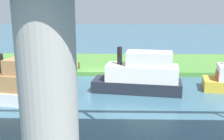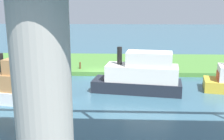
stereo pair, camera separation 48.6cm
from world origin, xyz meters
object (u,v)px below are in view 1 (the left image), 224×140
Objects in this scene: pontoon_yellow at (140,75)px; bridge_pylon at (48,92)px; mooring_post at (79,66)px; houseboat_blue at (23,85)px; riverboat_paddlewheel at (41,82)px; person_on_bank at (131,62)px.

bridge_pylon is at bearing 69.33° from pontoon_yellow.
pontoon_yellow is (-6.94, 7.20, 0.71)m from mooring_post.
houseboat_blue is at bearing -64.90° from bridge_pylon.
bridge_pylon reaches higher than pontoon_yellow.
bridge_pylon reaches higher than riverboat_paddlewheel.
mooring_post is at bearing -85.47° from bridge_pylon.
bridge_pylon is at bearing 107.45° from riverboat_paddlewheel.
bridge_pylon is 1.04× the size of houseboat_blue.
pontoon_yellow is at bearing 173.11° from riverboat_paddlewheel.
pontoon_yellow is 10.78m from houseboat_blue.
houseboat_blue is (5.02, -10.72, -2.94)m from bridge_pylon.
bridge_pylon is at bearing 115.10° from houseboat_blue.
mooring_post is 0.09× the size of houseboat_blue.
riverboat_paddlewheel is (3.09, 5.99, -0.41)m from mooring_post.
bridge_pylon is 21.52m from mooring_post.
mooring_post is at bearing -107.80° from houseboat_blue.
bridge_pylon is 16.39m from riverboat_paddlewheel.
mooring_post is (6.41, 0.88, -0.30)m from person_on_bank.
pontoon_yellow is at bearing 93.75° from person_on_bank.
houseboat_blue is at bearing 17.40° from pontoon_yellow.
bridge_pylon reaches higher than mooring_post.
mooring_post is 6.75m from riverboat_paddlewheel.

